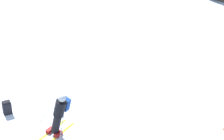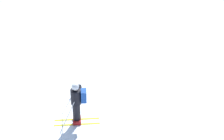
% 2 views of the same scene
% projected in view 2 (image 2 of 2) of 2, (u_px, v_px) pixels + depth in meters
% --- Properties ---
extents(ground_plane, '(300.00, 300.00, 0.00)m').
position_uv_depth(ground_plane, '(79.00, 116.00, 11.31)').
color(ground_plane, white).
extents(skier, '(1.26, 1.65, 1.69)m').
position_uv_depth(skier, '(77.00, 102.00, 10.36)').
color(skier, yellow).
rests_on(skier, ground).
extents(spare_backpack, '(0.31, 0.36, 0.50)m').
position_uv_depth(spare_backpack, '(77.00, 91.00, 12.88)').
color(spare_backpack, black).
rests_on(spare_backpack, ground).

